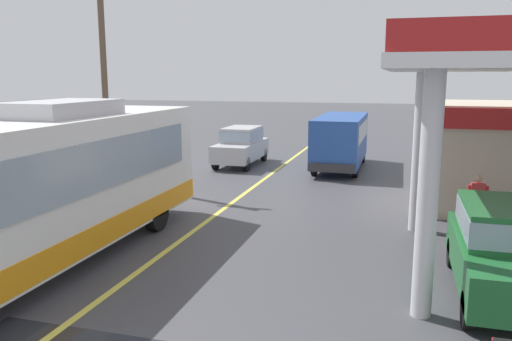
# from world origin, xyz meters

# --- Properties ---
(ground) EXTENTS (120.00, 120.00, 0.00)m
(ground) POSITION_xyz_m (0.00, 20.00, 0.00)
(ground) COLOR #424247
(lane_divider_stripe) EXTENTS (0.16, 50.00, 0.01)m
(lane_divider_stripe) POSITION_xyz_m (0.00, 15.00, 0.00)
(lane_divider_stripe) COLOR #D8CC4C
(lane_divider_stripe) RESTS_ON ground
(coach_bus_main) EXTENTS (2.60, 11.04, 3.69)m
(coach_bus_main) POSITION_xyz_m (-2.12, 5.42, 1.72)
(coach_bus_main) COLOR white
(coach_bus_main) RESTS_ON ground
(car_at_pump) EXTENTS (1.70, 4.20, 1.82)m
(car_at_pump) POSITION_xyz_m (7.42, 6.66, 1.01)
(car_at_pump) COLOR #1E602D
(car_at_pump) RESTS_ON ground
(minibus_opposing_lane) EXTENTS (2.04, 6.13, 2.44)m
(minibus_opposing_lane) POSITION_xyz_m (2.75, 19.93, 1.47)
(minibus_opposing_lane) COLOR #264C9E
(minibus_opposing_lane) RESTS_ON ground
(pedestrian_near_pump) EXTENTS (0.55, 0.22, 1.66)m
(pedestrian_near_pump) POSITION_xyz_m (7.48, 10.77, 0.93)
(pedestrian_near_pump) COLOR #33333F
(pedestrian_near_pump) RESTS_ON ground
(car_trailing_behind_bus) EXTENTS (1.70, 4.20, 1.82)m
(car_trailing_behind_bus) POSITION_xyz_m (-2.00, 19.65, 1.01)
(car_trailing_behind_bus) COLOR #B2B2B7
(car_trailing_behind_bus) RESTS_ON ground
(utility_pole_roadside) EXTENTS (1.80, 0.24, 8.99)m
(utility_pole_roadside) POSITION_xyz_m (-5.83, 14.09, 4.68)
(utility_pole_roadside) COLOR brown
(utility_pole_roadside) RESTS_ON ground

